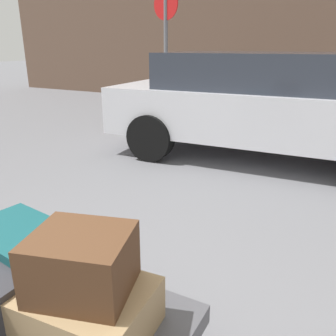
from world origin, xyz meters
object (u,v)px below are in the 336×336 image
(duffel_bag_brown_topmost_pile, at_px, (82,263))
(no_parking_sign, at_px, (166,47))
(parked_car, at_px, (266,103))
(suitcase_tan_stacked_top, at_px, (86,310))
(luggage_cart, at_px, (46,329))
(duffel_bag_teal_front_left, at_px, (22,253))

(duffel_bag_brown_topmost_pile, relative_size, no_parking_sign, 0.16)
(parked_car, xyz_separation_m, no_parking_sign, (-1.91, 0.63, 0.72))
(suitcase_tan_stacked_top, distance_m, no_parking_sign, 5.22)
(luggage_cart, distance_m, duffel_bag_teal_front_left, 0.42)
(parked_car, relative_size, no_parking_sign, 1.83)
(duffel_bag_brown_topmost_pile, height_order, parked_car, parked_car)
(duffel_bag_teal_front_left, distance_m, duffel_bag_brown_topmost_pile, 0.60)
(suitcase_tan_stacked_top, bearing_deg, luggage_cart, -175.70)
(luggage_cart, bearing_deg, suitcase_tan_stacked_top, 8.43)
(luggage_cart, relative_size, duffel_bag_brown_topmost_pile, 3.30)
(no_parking_sign, bearing_deg, duffel_bag_brown_topmost_pile, -65.38)
(duffel_bag_brown_topmost_pile, xyz_separation_m, no_parking_sign, (-2.13, 4.65, 0.80))
(suitcase_tan_stacked_top, bearing_deg, parked_car, 89.01)
(luggage_cart, xyz_separation_m, duffel_bag_brown_topmost_pile, (0.23, 0.03, 0.41))
(duffel_bag_brown_topmost_pile, bearing_deg, duffel_bag_teal_front_left, 149.71)
(duffel_bag_teal_front_left, relative_size, parked_car, 0.12)
(parked_car, bearing_deg, duffel_bag_teal_front_left, -94.80)
(duffel_bag_teal_front_left, xyz_separation_m, parked_car, (0.33, 3.88, 0.27))
(no_parking_sign, bearing_deg, duffel_bag_teal_front_left, -70.66)
(luggage_cart, height_order, duffel_bag_brown_topmost_pile, duffel_bag_brown_topmost_pile)
(parked_car, bearing_deg, luggage_cart, -90.13)
(luggage_cart, distance_m, no_parking_sign, 5.20)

